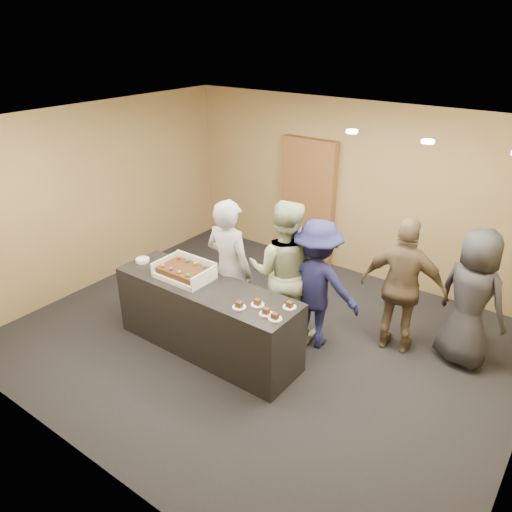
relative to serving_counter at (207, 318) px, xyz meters
name	(u,v)px	position (x,y,z in m)	size (l,w,h in m)	color
room	(261,244)	(0.42, 0.53, 0.90)	(6.04, 6.00, 2.70)	black
serving_counter	(207,318)	(0.00, 0.00, 0.00)	(2.40, 0.70, 0.90)	black
storage_cabinet	(308,202)	(-0.37, 2.94, 0.58)	(0.94, 0.15, 2.07)	brown
cake_box	(186,273)	(-0.34, 0.02, 0.50)	(0.67, 0.46, 0.20)	white
sheet_cake	(184,270)	(-0.34, 0.00, 0.55)	(0.57, 0.39, 0.11)	#3E220E
plate_stack	(143,260)	(-1.08, 0.00, 0.47)	(0.17, 0.17, 0.04)	white
slice_a	(239,305)	(0.63, -0.16, 0.47)	(0.15, 0.15, 0.07)	white
slice_b	(258,303)	(0.76, 0.00, 0.47)	(0.15, 0.15, 0.07)	white
slice_c	(266,312)	(0.94, -0.09, 0.47)	(0.15, 0.15, 0.07)	white
slice_d	(290,305)	(1.07, 0.17, 0.47)	(0.15, 0.15, 0.07)	white
slice_e	(275,317)	(1.07, -0.12, 0.47)	(0.15, 0.15, 0.07)	white
person_server_grey	(229,270)	(0.00, 0.45, 0.47)	(0.67, 0.44, 1.84)	#97969B
person_sage_man	(284,272)	(0.57, 0.80, 0.47)	(0.90, 0.70, 1.84)	#9FAF83
person_navy_man	(316,284)	(0.98, 0.91, 0.38)	(1.07, 0.61, 1.66)	#161842
person_brown_extra	(403,287)	(1.87, 1.41, 0.41)	(1.01, 0.42, 1.72)	brown
person_dark_suit	(472,299)	(2.59, 1.64, 0.39)	(0.82, 0.54, 1.69)	#26272B
ceiling_spotlights	(428,141)	(2.02, 1.03, 2.22)	(1.72, 0.12, 0.03)	#FFEAC6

